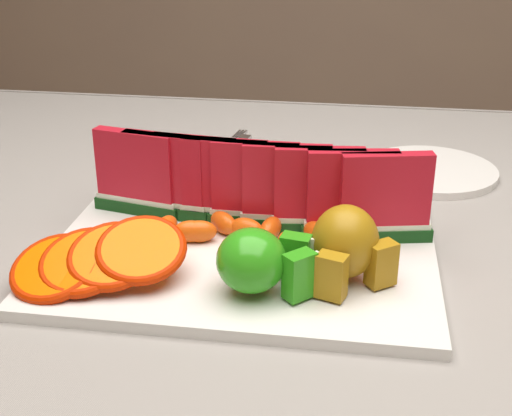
{
  "coord_description": "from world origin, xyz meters",
  "views": [
    {
      "loc": [
        0.08,
        -0.74,
        1.12
      ],
      "look_at": [
        -0.02,
        -0.07,
        0.81
      ],
      "focal_mm": 50.0,
      "sensor_mm": 36.0,
      "label": 1
    }
  ],
  "objects_px": {
    "pear_cluster": "(347,245)",
    "fork": "(230,152)",
    "apple_cluster": "(259,261)",
    "side_plate": "(430,171)",
    "platter": "(242,254)"
  },
  "relations": [
    {
      "from": "apple_cluster",
      "to": "pear_cluster",
      "type": "relative_size",
      "value": 1.21
    },
    {
      "from": "pear_cluster",
      "to": "side_plate",
      "type": "relative_size",
      "value": 0.41
    },
    {
      "from": "platter",
      "to": "pear_cluster",
      "type": "distance_m",
      "value": 0.13
    },
    {
      "from": "apple_cluster",
      "to": "side_plate",
      "type": "height_order",
      "value": "apple_cluster"
    },
    {
      "from": "platter",
      "to": "pear_cluster",
      "type": "xyz_separation_m",
      "value": [
        0.11,
        -0.05,
        0.04
      ]
    },
    {
      "from": "side_plate",
      "to": "fork",
      "type": "height_order",
      "value": "side_plate"
    },
    {
      "from": "platter",
      "to": "fork",
      "type": "xyz_separation_m",
      "value": [
        -0.07,
        0.32,
        -0.0
      ]
    },
    {
      "from": "platter",
      "to": "apple_cluster",
      "type": "height_order",
      "value": "apple_cluster"
    },
    {
      "from": "pear_cluster",
      "to": "apple_cluster",
      "type": "bearing_deg",
      "value": -156.12
    },
    {
      "from": "side_plate",
      "to": "fork",
      "type": "xyz_separation_m",
      "value": [
        -0.28,
        0.04,
        -0.0
      ]
    },
    {
      "from": "pear_cluster",
      "to": "fork",
      "type": "bearing_deg",
      "value": 116.28
    },
    {
      "from": "platter",
      "to": "fork",
      "type": "relative_size",
      "value": 2.05
    },
    {
      "from": "pear_cluster",
      "to": "side_plate",
      "type": "xyz_separation_m",
      "value": [
        0.1,
        0.33,
        -0.05
      ]
    },
    {
      "from": "platter",
      "to": "apple_cluster",
      "type": "relative_size",
      "value": 3.87
    },
    {
      "from": "pear_cluster",
      "to": "side_plate",
      "type": "height_order",
      "value": "pear_cluster"
    }
  ]
}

